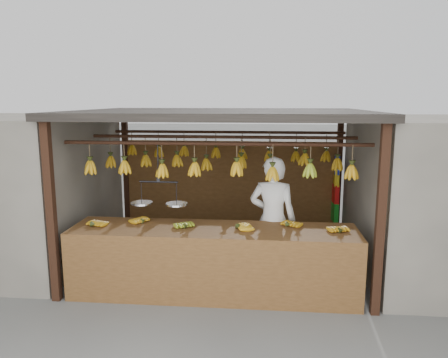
# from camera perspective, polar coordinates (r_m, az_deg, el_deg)

# --- Properties ---
(ground) EXTENTS (80.00, 80.00, 0.00)m
(ground) POSITION_cam_1_polar(r_m,az_deg,el_deg) (7.07, -0.23, -10.87)
(ground) COLOR #5B5B57
(stall) EXTENTS (4.30, 3.30, 2.40)m
(stall) POSITION_cam_1_polar(r_m,az_deg,el_deg) (6.94, 0.02, 5.50)
(stall) COLOR black
(stall) RESTS_ON ground
(neighbor_left) EXTENTS (3.00, 3.00, 2.30)m
(neighbor_left) POSITION_cam_1_polar(r_m,az_deg,el_deg) (7.94, -27.08, -1.01)
(neighbor_left) COLOR slate
(neighbor_left) RESTS_ON ground
(counter) EXTENTS (3.75, 0.85, 0.96)m
(counter) POSITION_cam_1_polar(r_m,az_deg,el_deg) (5.67, -1.53, -8.65)
(counter) COLOR brown
(counter) RESTS_ON ground
(hanging_bananas) EXTENTS (3.64, 2.23, 0.38)m
(hanging_bananas) POSITION_cam_1_polar(r_m,az_deg,el_deg) (6.65, -0.18, 2.35)
(hanging_bananas) COLOR #CB9115
(hanging_bananas) RESTS_ON ground
(balance_scale) EXTENTS (0.76, 0.29, 0.82)m
(balance_scale) POSITION_cam_1_polar(r_m,az_deg,el_deg) (5.88, -8.49, -2.81)
(balance_scale) COLOR black
(balance_scale) RESTS_ON ground
(vendor) EXTENTS (0.72, 0.53, 1.79)m
(vendor) POSITION_cam_1_polar(r_m,az_deg,el_deg) (6.18, 6.37, -5.30)
(vendor) COLOR white
(vendor) RESTS_ON ground
(bag_bundles) EXTENTS (0.08, 0.26, 1.21)m
(bag_bundles) POSITION_cam_1_polar(r_m,az_deg,el_deg) (8.16, 14.41, -0.99)
(bag_bundles) COLOR #1426BF
(bag_bundles) RESTS_ON ground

